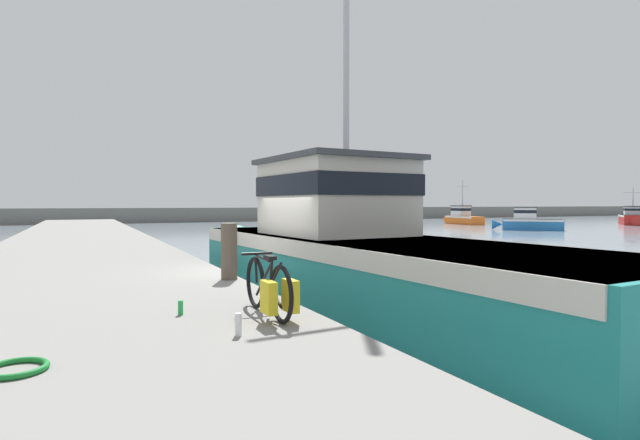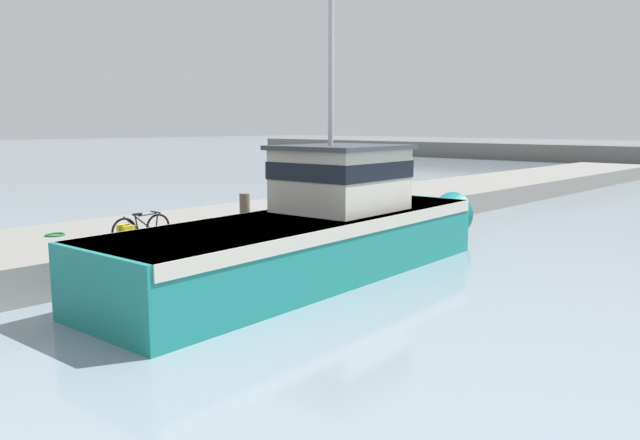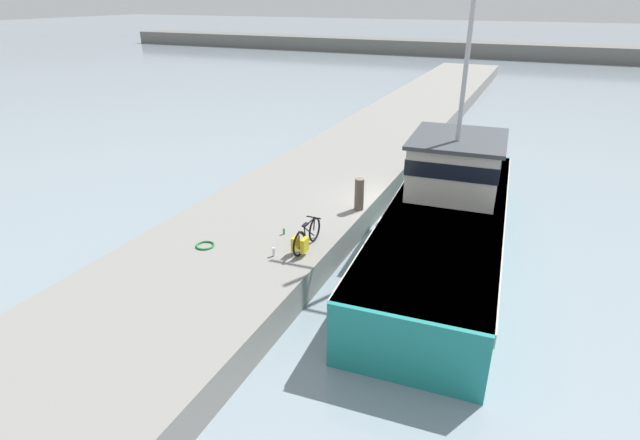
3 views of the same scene
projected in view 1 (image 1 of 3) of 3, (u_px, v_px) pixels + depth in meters
name	position (u px, v px, depth m)	size (l,w,h in m)	color
ground_plane	(268.00, 312.00, 10.90)	(320.00, 320.00, 0.00)	#84939E
dock_pier	(84.00, 306.00, 9.31)	(5.55, 80.00, 0.92)	gray
far_shoreline	(330.00, 213.00, 74.40)	(180.00, 5.00, 1.85)	slate
fishing_boat_main	(356.00, 255.00, 10.98)	(4.13, 14.39, 9.93)	teal
boat_blue_far	(462.00, 217.00, 57.47)	(2.60, 6.71, 5.09)	orange
boat_red_outer	(632.00, 218.00, 55.91)	(6.06, 5.33, 4.14)	#AD231E
boat_orange_near	(528.00, 221.00, 44.34)	(5.03, 5.01, 2.10)	#236BB2
bicycle_touring	(271.00, 289.00, 6.34)	(0.44, 1.72, 0.79)	black
mooring_post	(229.00, 251.00, 9.53)	(0.31, 0.31, 1.08)	brown
hose_coil	(15.00, 368.00, 4.31)	(0.54, 0.54, 0.05)	#197A2D
water_bottle_by_bike	(181.00, 308.00, 6.50)	(0.07, 0.07, 0.19)	green
water_bottle_on_curb	(238.00, 324.00, 5.47)	(0.08, 0.08, 0.25)	silver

